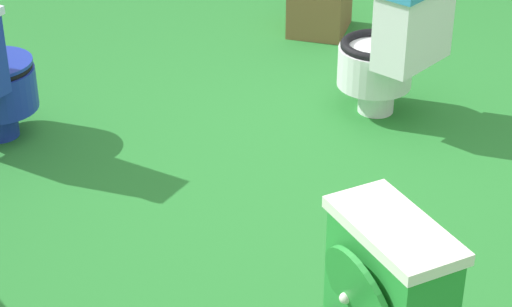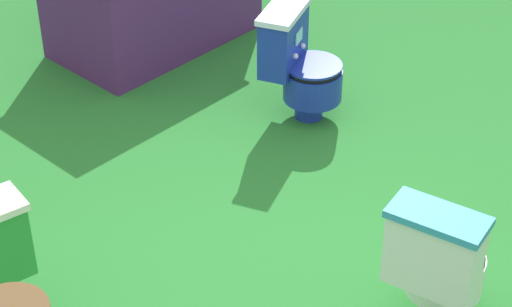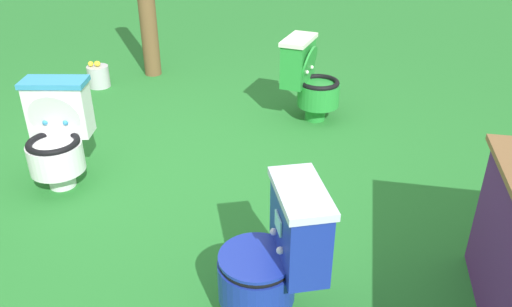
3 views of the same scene
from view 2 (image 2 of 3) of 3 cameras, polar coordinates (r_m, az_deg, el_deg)
ground at (r=4.85m, az=1.96°, el=-7.45°), size 14.00×14.00×0.00m
toilet_white at (r=4.45m, az=11.00°, el=-6.43°), size 0.50×0.44×0.73m
toilet_blue at (r=5.90m, az=2.64°, el=5.44°), size 0.48×0.56×0.73m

